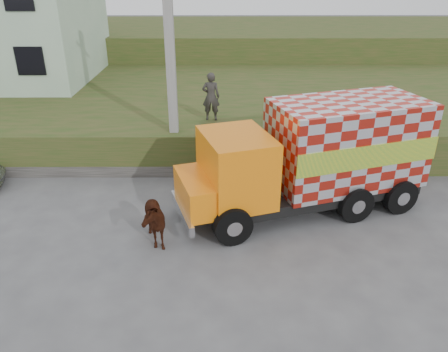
{
  "coord_description": "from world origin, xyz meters",
  "views": [
    {
      "loc": [
        0.69,
        -9.94,
        6.78
      ],
      "look_at": [
        0.74,
        1.38,
        1.3
      ],
      "focal_mm": 35.0,
      "sensor_mm": 36.0,
      "label": 1
    }
  ],
  "objects_px": {
    "utility_pole": "(170,57)",
    "pedestrian": "(211,97)",
    "cargo_truck": "(316,157)",
    "cow": "(150,219)"
  },
  "relations": [
    {
      "from": "utility_pole",
      "to": "pedestrian",
      "type": "xyz_separation_m",
      "value": [
        1.27,
        1.29,
        -1.68
      ]
    },
    {
      "from": "utility_pole",
      "to": "cargo_truck",
      "type": "bearing_deg",
      "value": -31.4
    },
    {
      "from": "cargo_truck",
      "to": "pedestrian",
      "type": "height_order",
      "value": "pedestrian"
    },
    {
      "from": "pedestrian",
      "to": "utility_pole",
      "type": "bearing_deg",
      "value": 48.87
    },
    {
      "from": "cargo_truck",
      "to": "pedestrian",
      "type": "distance_m",
      "value": 5.16
    },
    {
      "from": "utility_pole",
      "to": "cow",
      "type": "xyz_separation_m",
      "value": [
        -0.24,
        -4.57,
        -3.39
      ]
    },
    {
      "from": "cow",
      "to": "utility_pole",
      "type": "bearing_deg",
      "value": 64.77
    },
    {
      "from": "utility_pole",
      "to": "cow",
      "type": "height_order",
      "value": "utility_pole"
    },
    {
      "from": "cow",
      "to": "cargo_truck",
      "type": "bearing_deg",
      "value": -0.63
    },
    {
      "from": "utility_pole",
      "to": "pedestrian",
      "type": "height_order",
      "value": "utility_pole"
    }
  ]
}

